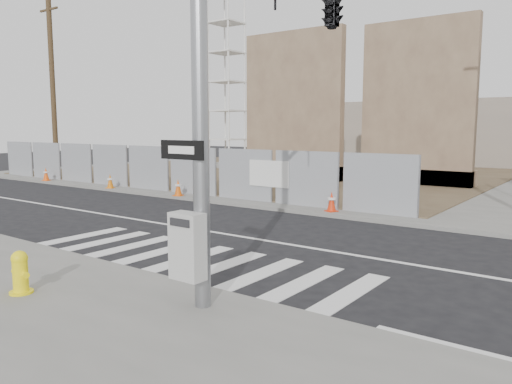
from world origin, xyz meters
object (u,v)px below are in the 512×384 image
Objects in this scene: crane_tower at (226,39)px; traffic_cone_a at (46,174)px; traffic_cone_d at (332,202)px; signal_pole at (296,33)px; fire_hydrant at (20,272)px; traffic_cone_b at (110,181)px; traffic_cone_c at (178,188)px.

traffic_cone_a is at bearing -99.38° from crane_tower.
crane_tower is 26.51× the size of traffic_cone_d.
crane_tower reaches higher than traffic_cone_d.
signal_pole is 26.21m from crane_tower.
traffic_cone_a is (-2.10, -12.72, -8.56)m from crane_tower.
traffic_cone_b is (-11.14, 10.43, -0.04)m from fire_hydrant.
signal_pole is 8.28m from traffic_cone_d.
crane_tower is 15.76m from traffic_cone_b.
crane_tower reaches higher than signal_pole.
traffic_cone_c is at bearing -0.35° from traffic_cone_a.
traffic_cone_a reaches higher than traffic_cone_c.
traffic_cone_c is at bearing -58.29° from crane_tower.
fire_hydrant is (-2.94, -4.16, -4.29)m from signal_pole.
traffic_cone_c is at bearing -0.00° from traffic_cone_b.
signal_pole reaches higher than traffic_cone_c.
traffic_cone_b is (5.52, -0.06, -0.02)m from traffic_cone_a.
traffic_cone_a is at bearing 162.11° from signal_pole.
traffic_cone_a is 1.03× the size of traffic_cone_d.
signal_pole is at bearing -47.43° from crane_tower.
crane_tower reaches higher than traffic_cone_b.
fire_hydrant reaches higher than traffic_cone_a.
crane_tower is at bearing 121.71° from traffic_cone_c.
crane_tower reaches higher than traffic_cone_c.
fire_hydrant is 12.37m from traffic_cone_c.
traffic_cone_a is (-16.65, 10.49, -0.03)m from fire_hydrant.
fire_hydrant is (14.55, -23.21, -8.53)m from crane_tower.
traffic_cone_b is 0.95× the size of traffic_cone_c.
traffic_cone_c is at bearing 146.87° from signal_pole.
crane_tower is (-17.49, 19.05, 4.24)m from signal_pole.
traffic_cone_b is 0.98× the size of traffic_cone_d.
crane_tower is 25.76× the size of traffic_cone_c.
traffic_cone_a is at bearing 179.65° from traffic_cone_c.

